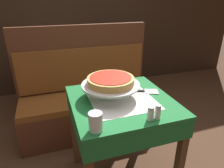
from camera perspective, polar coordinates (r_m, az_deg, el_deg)
dining_table_front at (r=1.45m, az=2.68°, el=-8.13°), size 0.69×0.69×0.76m
dining_table_rear at (r=2.78m, az=-15.53°, el=6.60°), size 0.76×0.76×0.76m
booth_bench at (r=2.25m, az=-6.89°, el=-5.39°), size 1.44×0.49×1.15m
back_wall_panel at (r=3.23m, az=-11.02°, el=19.46°), size 6.00×0.04×2.40m
pizza_pan_stand at (r=1.39m, az=-0.39°, el=-0.29°), size 0.41×0.41×0.10m
deep_dish_pizza at (r=1.37m, az=-0.40°, el=1.07°), size 0.33×0.33×0.05m
pizza_server at (r=1.52m, az=8.71°, el=-2.00°), size 0.26×0.14×0.01m
water_glass_near at (r=1.06m, az=-4.72°, el=-10.72°), size 0.07×0.07×0.11m
salt_shaker at (r=1.17m, az=10.94°, el=-8.28°), size 0.04×0.04×0.08m
pepper_shaker at (r=1.19m, az=12.94°, el=-7.77°), size 0.04×0.04×0.09m
condiment_caddy at (r=2.78m, az=-15.02°, el=10.15°), size 0.11×0.11×0.16m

